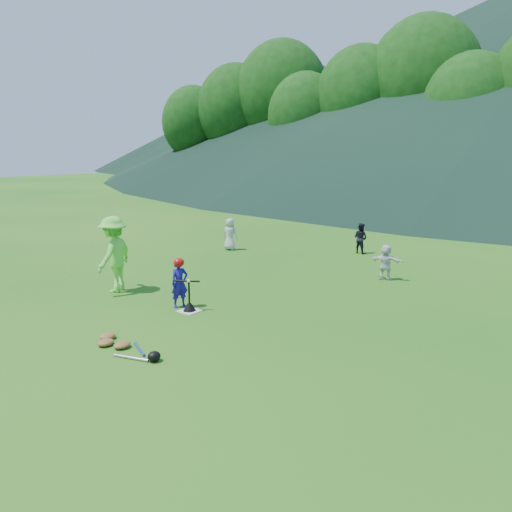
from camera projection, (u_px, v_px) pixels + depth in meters
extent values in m
plane|color=#1A5A14|center=(190.00, 311.00, 11.63)|extent=(120.00, 120.00, 0.00)
cube|color=silver|center=(190.00, 311.00, 11.63)|extent=(0.45, 0.45, 0.02)
sphere|color=white|center=(189.00, 281.00, 11.48)|extent=(0.08, 0.08, 0.08)
imported|color=navy|center=(180.00, 283.00, 11.84)|extent=(0.40, 0.49, 1.17)
imported|color=#6CE944|center=(114.00, 254.00, 13.09)|extent=(1.17, 1.48, 2.01)
imported|color=#B8B8B8|center=(230.00, 234.00, 18.58)|extent=(0.65, 0.50, 1.19)
imported|color=black|center=(360.00, 238.00, 18.00)|extent=(0.58, 0.47, 1.10)
imported|color=silver|center=(386.00, 262.00, 14.35)|extent=(1.00, 0.47, 1.04)
cone|color=black|center=(189.00, 307.00, 11.61)|extent=(0.30, 0.30, 0.18)
cylinder|color=black|center=(189.00, 293.00, 11.54)|extent=(0.04, 0.04, 0.50)
ellipsoid|color=#B10E0B|center=(179.00, 263.00, 11.73)|extent=(0.24, 0.26, 0.22)
cylinder|color=black|center=(187.00, 281.00, 11.60)|extent=(0.59, 0.29, 0.07)
ellipsoid|color=olive|center=(106.00, 342.00, 9.60)|extent=(0.28, 0.34, 0.13)
ellipsoid|color=olive|center=(122.00, 345.00, 9.48)|extent=(0.28, 0.34, 0.13)
ellipsoid|color=olive|center=(108.00, 336.00, 9.92)|extent=(0.28, 0.34, 0.13)
cylinder|color=silver|center=(131.00, 358.00, 8.99)|extent=(0.70, 0.27, 0.06)
cylinder|color=#263FA5|center=(139.00, 349.00, 9.38)|extent=(0.64, 0.33, 0.05)
ellipsoid|color=black|center=(154.00, 356.00, 8.88)|extent=(0.22, 0.24, 0.19)
cube|color=gray|center=(495.00, 197.00, 32.97)|extent=(70.00, 0.03, 1.20)
cube|color=yellow|center=(496.00, 187.00, 32.84)|extent=(70.00, 0.08, 0.08)
cylinder|color=gray|center=(149.00, 178.00, 54.20)|extent=(0.07, 0.07, 1.30)
cylinder|color=gray|center=(495.00, 197.00, 32.97)|extent=(0.07, 0.07, 1.30)
cylinder|color=#382314|center=(195.00, 168.00, 55.24)|extent=(0.56, 0.56, 3.15)
ellipsoid|color=#164711|center=(194.00, 122.00, 54.19)|extent=(6.84, 6.84, 7.87)
cylinder|color=#382314|center=(236.00, 166.00, 53.42)|extent=(0.56, 0.56, 3.74)
ellipsoid|color=#164711|center=(236.00, 109.00, 52.16)|extent=(8.13, 8.13, 9.35)
cylinder|color=#382314|center=(281.00, 164.00, 51.59)|extent=(0.56, 0.56, 4.34)
ellipsoid|color=#164711|center=(282.00, 94.00, 50.14)|extent=(9.42, 9.42, 10.84)
cylinder|color=#382314|center=(304.00, 172.00, 46.50)|extent=(0.56, 0.56, 3.18)
ellipsoid|color=#164711|center=(305.00, 116.00, 45.44)|extent=(6.92, 6.92, 7.95)
cylinder|color=#382314|center=(358.00, 169.00, 44.68)|extent=(0.56, 0.56, 3.78)
ellipsoid|color=#164711|center=(361.00, 100.00, 43.41)|extent=(8.21, 8.21, 9.44)
cylinder|color=#382314|center=(417.00, 167.00, 42.86)|extent=(0.56, 0.56, 4.38)
ellipsoid|color=#164711|center=(423.00, 82.00, 41.39)|extent=(9.50, 9.50, 10.92)
cylinder|color=#382314|center=(464.00, 177.00, 37.77)|extent=(0.56, 0.56, 3.22)
ellipsoid|color=#164711|center=(470.00, 107.00, 36.69)|extent=(6.99, 6.99, 8.04)
cone|color=black|center=(310.00, 115.00, 95.08)|extent=(80.00, 80.00, 20.00)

